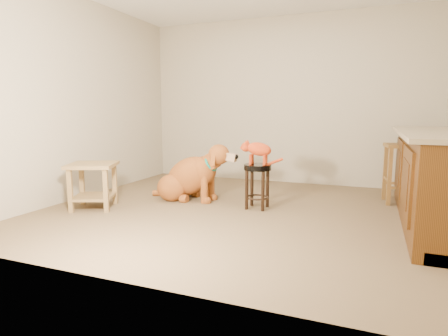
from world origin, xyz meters
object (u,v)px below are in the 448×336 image
at_px(padded_stool, 257,177).
at_px(golden_retriever, 191,177).
at_px(wood_stool, 401,173).
at_px(tabby_kitten, 257,150).
at_px(side_table, 93,179).

xyz_separation_m(padded_stool, golden_retriever, (-0.93, 0.11, -0.08)).
bearing_deg(wood_stool, padded_stool, -150.21).
relative_size(wood_stool, tabby_kitten, 1.47).
relative_size(padded_stool, side_table, 0.77).
bearing_deg(side_table, tabby_kitten, 21.46).
xyz_separation_m(padded_stool, wood_stool, (1.58, 0.91, 0.01)).
xyz_separation_m(golden_retriever, tabby_kitten, (0.92, -0.11, 0.40)).
bearing_deg(padded_stool, tabby_kitten, 173.67).
bearing_deg(padded_stool, wood_stool, 29.79).
bearing_deg(side_table, golden_retriever, 43.02).
relative_size(padded_stool, tabby_kitten, 1.04).
bearing_deg(tabby_kitten, padded_stool, -5.72).
distance_m(padded_stool, wood_stool, 1.82).
relative_size(wood_stool, golden_retriever, 0.60).
distance_m(wood_stool, tabby_kitten, 1.86).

